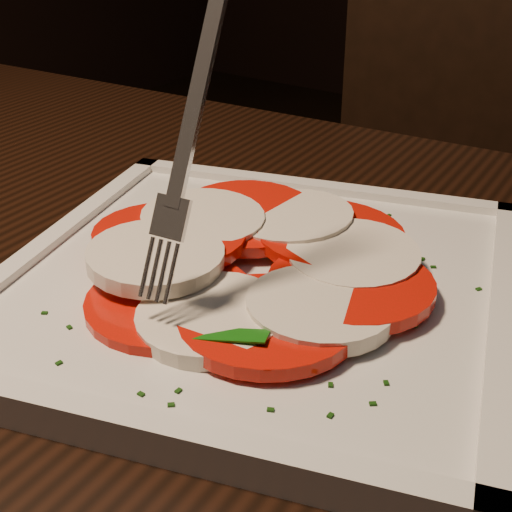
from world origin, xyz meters
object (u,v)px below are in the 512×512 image
at_px(chair, 448,220).
at_px(fork, 202,124).
at_px(plate, 256,287).
at_px(table, 115,397).

bearing_deg(chair, fork, -91.13).
bearing_deg(plate, chair, 98.46).
xyz_separation_m(table, plate, (0.10, 0.05, 0.11)).
distance_m(chair, plate, 0.68).
distance_m(chair, fork, 0.75).
height_order(table, chair, chair).
relative_size(table, plate, 3.95).
bearing_deg(plate, fork, -112.64).
height_order(chair, plate, chair).
relative_size(table, chair, 1.35).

